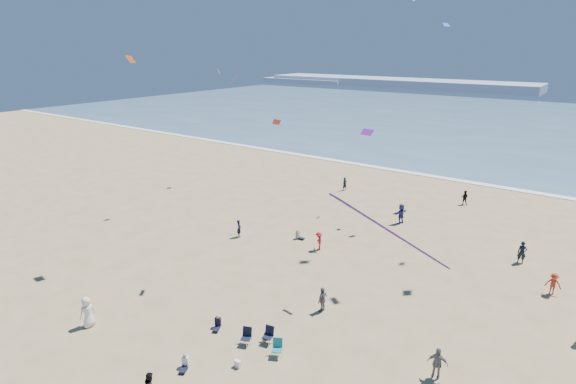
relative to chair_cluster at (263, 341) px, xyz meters
The scene contains 10 objects.
ocean 89.38m from the chair_cluster, 91.31° to the left, with size 220.00×100.00×0.06m, color #476B84.
surf_line 39.41m from the chair_cluster, 92.96° to the left, with size 220.00×1.20×0.08m, color white.
headland_far 175.68m from the chair_cluster, 110.68° to the left, with size 110.00×20.00×3.20m, color #7A8EA8.
headland_near 189.22m from the chair_cluster, 122.63° to the left, with size 40.00×14.00×2.00m, color #7A8EA8.
standing_flyers 8.72m from the chair_cluster, 78.96° to the left, with size 26.08×41.90×1.91m.
seated_group 1.68m from the chair_cluster, 137.04° to the right, with size 13.40×27.15×0.84m.
chair_cluster is the anchor object (origin of this frame).
white_tote 2.00m from the chair_cluster, 93.90° to the right, with size 0.35×0.20×0.40m, color silver.
black_backpack 0.92m from the chair_cluster, 114.54° to the left, with size 0.30×0.22×0.38m, color black.
kites_aloft 17.13m from the chair_cluster, 47.21° to the left, with size 41.23×39.48×28.34m.
Camera 1 is at (15.24, -10.48, 15.79)m, focal length 28.00 mm.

